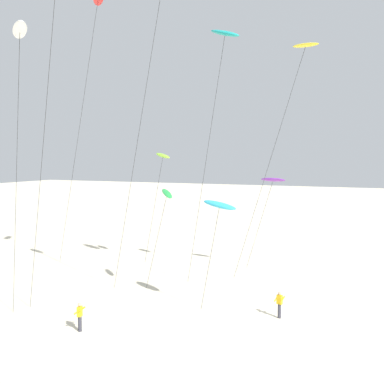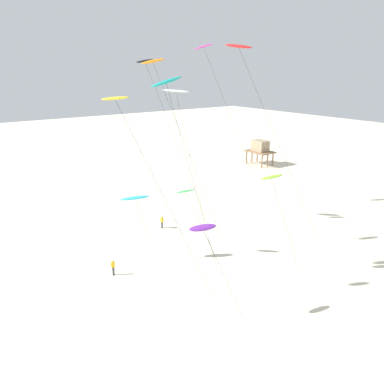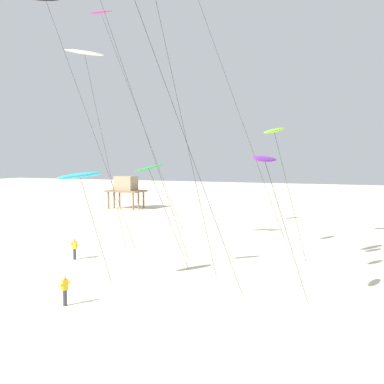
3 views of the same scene
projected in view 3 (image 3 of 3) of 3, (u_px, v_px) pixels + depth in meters
The scene contains 11 objects.
ground_plane at pixel (107, 304), 26.08m from camera, with size 260.00×260.00×0.00m, color beige.
kite_magenta at pixel (103, 17), 46.01m from camera, with size 6.06×9.26×22.99m.
kite_lime at pixel (275, 132), 33.32m from camera, with size 2.76×4.05×10.47m.
kite_purple at pixel (265, 160), 24.13m from camera, with size 2.48×4.03×8.35m.
kite_cyan at pixel (80, 176), 29.10m from camera, with size 2.18×3.19×7.41m.
kite_green at pixel (149, 169), 32.58m from camera, with size 2.73×3.61×7.83m.
kite_white at pixel (85, 54), 39.65m from camera, with size 3.45×4.56×17.36m.
kite_black at pixel (48, 6), 36.61m from camera, with size 4.98×7.39×20.89m.
kite_flyer_nearest at pixel (74, 248), 37.64m from camera, with size 0.61×0.58×1.67m.
kite_flyer_middle at pixel (65, 290), 25.78m from camera, with size 0.65×0.67×1.67m.
stilt_house at pixel (126, 186), 75.65m from camera, with size 5.74×4.15×5.28m.
Camera 3 is at (14.50, -21.57, 8.15)m, focal length 43.73 mm.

